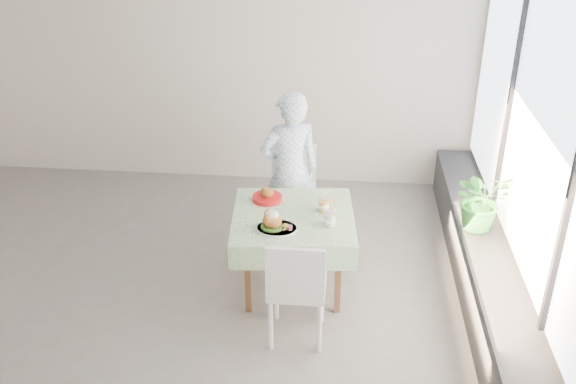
# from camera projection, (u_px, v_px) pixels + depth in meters

# --- Properties ---
(floor) EXTENTS (6.00, 6.00, 0.00)m
(floor) POSITION_uv_depth(u_px,v_px,m) (169.00, 293.00, 5.79)
(floor) COLOR #615E5B
(floor) RESTS_ON ground
(wall_back) EXTENTS (6.00, 0.02, 2.80)m
(wall_back) POSITION_uv_depth(u_px,v_px,m) (215.00, 66.00, 7.38)
(wall_back) COLOR beige
(wall_back) RESTS_ON ground
(wall_front) EXTENTS (6.00, 0.02, 2.80)m
(wall_front) POSITION_uv_depth(u_px,v_px,m) (0.00, 365.00, 2.94)
(wall_front) COLOR beige
(wall_front) RESTS_ON ground
(wall_right) EXTENTS (0.02, 5.00, 2.80)m
(wall_right) POSITION_uv_depth(u_px,v_px,m) (537.00, 166.00, 4.90)
(wall_right) COLOR beige
(wall_right) RESTS_ON ground
(window_pane) EXTENTS (0.01, 4.80, 2.18)m
(window_pane) POSITION_uv_depth(u_px,v_px,m) (539.00, 135.00, 4.79)
(window_pane) COLOR #D1E0F9
(window_pane) RESTS_ON ground
(window_ledge) EXTENTS (0.40, 4.80, 0.50)m
(window_ledge) POSITION_uv_depth(u_px,v_px,m) (489.00, 288.00, 5.43)
(window_ledge) COLOR black
(window_ledge) RESTS_ON ground
(cafe_table) EXTENTS (1.13, 1.13, 0.74)m
(cafe_table) POSITION_uv_depth(u_px,v_px,m) (293.00, 243.00, 5.69)
(cafe_table) COLOR brown
(cafe_table) RESTS_ON ground
(chair_far) EXTENTS (0.46, 0.46, 0.96)m
(chair_far) POSITION_uv_depth(u_px,v_px,m) (292.00, 211.00, 6.55)
(chair_far) COLOR white
(chair_far) RESTS_ON ground
(chair_near) EXTENTS (0.45, 0.45, 0.95)m
(chair_near) POSITION_uv_depth(u_px,v_px,m) (297.00, 306.00, 5.14)
(chair_near) COLOR white
(chair_near) RESTS_ON ground
(diner) EXTENTS (0.69, 0.58, 1.62)m
(diner) POSITION_uv_depth(u_px,v_px,m) (290.00, 171.00, 6.21)
(diner) COLOR #81B0CF
(diner) RESTS_ON ground
(main_dish) EXTENTS (0.34, 0.34, 0.18)m
(main_dish) POSITION_uv_depth(u_px,v_px,m) (274.00, 223.00, 5.32)
(main_dish) COLOR white
(main_dish) RESTS_ON cafe_table
(juice_cup_orange) EXTENTS (0.10, 0.10, 0.28)m
(juice_cup_orange) POSITION_uv_depth(u_px,v_px,m) (324.00, 205.00, 5.60)
(juice_cup_orange) COLOR white
(juice_cup_orange) RESTS_ON cafe_table
(juice_cup_lemonade) EXTENTS (0.10, 0.10, 0.29)m
(juice_cup_lemonade) POSITION_uv_depth(u_px,v_px,m) (330.00, 218.00, 5.37)
(juice_cup_lemonade) COLOR white
(juice_cup_lemonade) RESTS_ON cafe_table
(second_dish) EXTENTS (0.27, 0.27, 0.13)m
(second_dish) POSITION_uv_depth(u_px,v_px,m) (267.00, 196.00, 5.80)
(second_dish) COLOR #B51212
(second_dish) RESTS_ON cafe_table
(potted_plant) EXTENTS (0.63, 0.58, 0.58)m
(potted_plant) POSITION_uv_depth(u_px,v_px,m) (482.00, 200.00, 5.72)
(potted_plant) COLOR #267426
(potted_plant) RESTS_ON window_ledge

